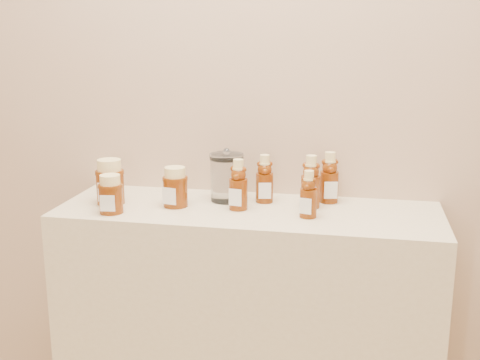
% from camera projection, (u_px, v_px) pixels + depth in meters
% --- Properties ---
extents(wall_back, '(3.50, 0.02, 2.70)m').
position_uv_depth(wall_back, '(260.00, 60.00, 1.97)').
color(wall_back, tan).
rests_on(wall_back, ground).
extents(display_table, '(1.20, 0.40, 0.90)m').
position_uv_depth(display_table, '(248.00, 339.00, 2.00)').
color(display_table, beige).
rests_on(display_table, ground).
extents(bear_bottle_back_left, '(0.07, 0.07, 0.18)m').
position_uv_depth(bear_bottle_back_left, '(265.00, 175.00, 1.94)').
color(bear_bottle_back_left, '#5A2207').
rests_on(bear_bottle_back_left, display_table).
extents(bear_bottle_back_mid, '(0.07, 0.07, 0.19)m').
position_uv_depth(bear_bottle_back_mid, '(311.00, 178.00, 1.88)').
color(bear_bottle_back_mid, '#5A2207').
rests_on(bear_bottle_back_mid, display_table).
extents(bear_bottle_back_right, '(0.08, 0.08, 0.19)m').
position_uv_depth(bear_bottle_back_right, '(329.00, 174.00, 1.94)').
color(bear_bottle_back_right, '#5A2207').
rests_on(bear_bottle_back_right, display_table).
extents(bear_bottle_front_left, '(0.07, 0.07, 0.18)m').
position_uv_depth(bear_bottle_front_left, '(238.00, 181.00, 1.86)').
color(bear_bottle_front_left, '#5A2207').
rests_on(bear_bottle_front_left, display_table).
extents(bear_bottle_front_right, '(0.07, 0.07, 0.16)m').
position_uv_depth(bear_bottle_front_right, '(309.00, 191.00, 1.79)').
color(bear_bottle_front_right, '#5A2207').
rests_on(bear_bottle_front_right, display_table).
extents(honey_jar_left, '(0.10, 0.10, 0.15)m').
position_uv_depth(honey_jar_left, '(110.00, 182.00, 1.93)').
color(honey_jar_left, '#5A2207').
rests_on(honey_jar_left, display_table).
extents(honey_jar_back, '(0.10, 0.10, 0.13)m').
position_uv_depth(honey_jar_back, '(175.00, 187.00, 1.90)').
color(honey_jar_back, '#5A2207').
rests_on(honey_jar_back, display_table).
extents(honey_jar_front, '(0.08, 0.08, 0.12)m').
position_uv_depth(honey_jar_front, '(111.00, 194.00, 1.83)').
color(honey_jar_front, '#5A2207').
rests_on(honey_jar_front, display_table).
extents(glass_canister, '(0.13, 0.13, 0.17)m').
position_uv_depth(glass_canister, '(227.00, 175.00, 1.96)').
color(glass_canister, white).
rests_on(glass_canister, display_table).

